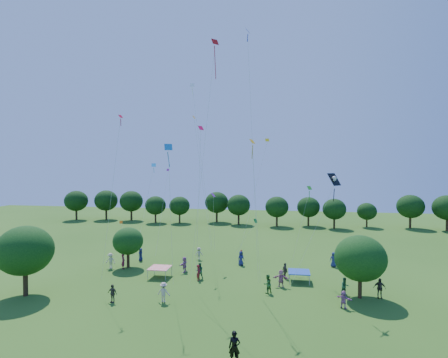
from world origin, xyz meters
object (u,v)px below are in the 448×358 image
at_px(near_tree_north, 128,241).
at_px(tent_red_stripe, 160,268).
at_px(red_high_kite, 211,90).
at_px(pirate_kite, 334,180).
at_px(near_tree_east, 360,258).
at_px(near_tree_west, 25,250).
at_px(man_in_black, 234,347).
at_px(tent_blue, 299,272).

relative_size(near_tree_north, tent_red_stripe, 2.19).
bearing_deg(red_high_kite, pirate_kite, 0.52).
relative_size(pirate_kite, red_high_kite, 0.45).
xyz_separation_m(near_tree_north, near_tree_east, (25.40, -5.71, 0.51)).
distance_m(tent_red_stripe, red_high_kite, 19.84).
height_order(near_tree_west, red_high_kite, red_high_kite).
bearing_deg(near_tree_west, tent_red_stripe, 34.87).
bearing_deg(pirate_kite, man_in_black, -122.90).
bearing_deg(tent_blue, red_high_kite, -149.78).
bearing_deg(man_in_black, near_tree_east, 49.90).
relative_size(man_in_black, red_high_kite, 0.09).
xyz_separation_m(pirate_kite, red_high_kite, (-11.21, -0.10, 8.45)).
bearing_deg(near_tree_east, near_tree_west, -171.54).
xyz_separation_m(near_tree_east, tent_red_stripe, (-20.34, 2.75, -2.67)).
xyz_separation_m(tent_blue, man_in_black, (-4.66, -16.26, -0.04)).
height_order(near_tree_east, pirate_kite, pirate_kite).
distance_m(tent_blue, pirate_kite, 11.32).
bearing_deg(tent_blue, near_tree_north, 174.35).
xyz_separation_m(man_in_black, pirate_kite, (7.39, 11.42, 9.90)).
bearing_deg(near_tree_east, pirate_kite, -156.81).
height_order(near_tree_north, red_high_kite, red_high_kite).
height_order(near_tree_east, man_in_black, near_tree_east).
relative_size(man_in_black, pirate_kite, 0.19).
relative_size(near_tree_west, tent_red_stripe, 3.00).
bearing_deg(near_tree_west, pirate_kite, 7.01).
xyz_separation_m(near_tree_west, near_tree_north, (5.48, 10.30, -1.10)).
distance_m(tent_blue, man_in_black, 16.91).
relative_size(near_tree_east, tent_blue, 2.64).
bearing_deg(red_high_kite, near_tree_north, 149.13).
distance_m(near_tree_west, pirate_kite, 29.25).
xyz_separation_m(near_tree_west, tent_blue, (25.55, 8.32, -3.25)).
height_order(tent_blue, man_in_black, man_in_black).
bearing_deg(near_tree_north, near_tree_west, -118.01).
xyz_separation_m(near_tree_east, tent_blue, (-5.33, 3.72, -2.67)).
distance_m(man_in_black, pirate_kite, 16.83).
bearing_deg(tent_red_stripe, pirate_kite, -12.29).
bearing_deg(tent_red_stripe, near_tree_west, -145.13).
xyz_separation_m(tent_blue, pirate_kite, (2.73, -4.84, 9.86)).
xyz_separation_m(tent_blue, red_high_kite, (-8.48, -4.94, 18.31)).
relative_size(tent_blue, man_in_black, 1.11).
relative_size(tent_blue, red_high_kite, 0.10).
bearing_deg(tent_red_stripe, man_in_black, -55.90).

